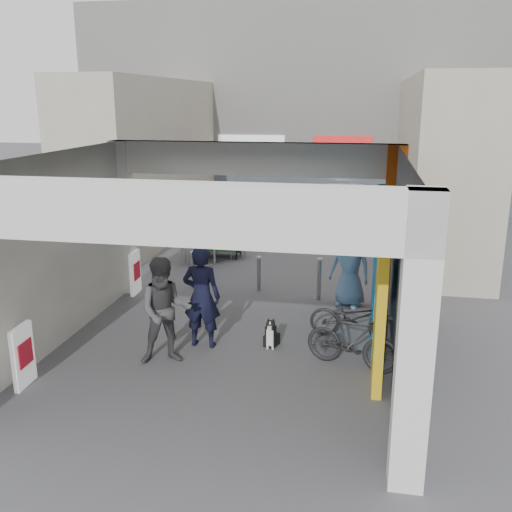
% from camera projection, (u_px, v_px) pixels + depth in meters
% --- Properties ---
extents(ground, '(90.00, 90.00, 0.00)m').
position_uv_depth(ground, '(233.00, 333.00, 11.06)').
color(ground, '#525257').
rests_on(ground, ground).
extents(arcade_canopy, '(6.40, 6.45, 6.40)m').
position_uv_depth(arcade_canopy, '(252.00, 227.00, 9.57)').
color(arcade_canopy, silver).
rests_on(arcade_canopy, ground).
extents(far_building, '(18.00, 4.08, 8.00)m').
position_uv_depth(far_building, '(309.00, 109.00, 23.25)').
color(far_building, silver).
rests_on(far_building, ground).
extents(plaza_bldg_left, '(2.00, 9.00, 5.00)m').
position_uv_depth(plaza_bldg_left, '(148.00, 160.00, 18.31)').
color(plaza_bldg_left, '#BAB29A').
rests_on(plaza_bldg_left, ground).
extents(plaza_bldg_right, '(2.00, 9.00, 5.00)m').
position_uv_depth(plaza_bldg_right, '(439.00, 166.00, 16.69)').
color(plaza_bldg_right, '#BAB29A').
rests_on(plaza_bldg_right, ground).
extents(bollard_left, '(0.09, 0.09, 0.88)m').
position_uv_depth(bollard_left, '(193.00, 270.00, 13.59)').
color(bollard_left, gray).
rests_on(bollard_left, ground).
extents(bollard_center, '(0.09, 0.09, 0.82)m').
position_uv_depth(bollard_center, '(259.00, 274.00, 13.39)').
color(bollard_center, gray).
rests_on(bollard_center, ground).
extents(bollard_right, '(0.09, 0.09, 0.95)m').
position_uv_depth(bollard_right, '(319.00, 279.00, 12.78)').
color(bollard_right, gray).
rests_on(bollard_right, ground).
extents(advert_board_near, '(0.12, 0.55, 1.00)m').
position_uv_depth(advert_board_near, '(23.00, 356.00, 8.90)').
color(advert_board_near, white).
rests_on(advert_board_near, ground).
extents(advert_board_far, '(0.12, 0.55, 1.00)m').
position_uv_depth(advert_board_far, '(135.00, 272.00, 13.19)').
color(advert_board_far, white).
rests_on(advert_board_far, ground).
extents(cafe_set, '(1.63, 1.31, 0.98)m').
position_uv_depth(cafe_set, '(213.00, 247.00, 16.06)').
color(cafe_set, '#A3A3A8').
rests_on(cafe_set, ground).
extents(produce_stand, '(1.34, 0.73, 0.88)m').
position_uv_depth(produce_stand, '(219.00, 245.00, 16.36)').
color(produce_stand, black).
rests_on(produce_stand, ground).
extents(crate_stack, '(0.54, 0.48, 0.56)m').
position_uv_depth(crate_stack, '(292.00, 230.00, 18.53)').
color(crate_stack, '#19581E').
rests_on(crate_stack, ground).
extents(border_collie, '(0.21, 0.42, 0.58)m').
position_uv_depth(border_collie, '(271.00, 335.00, 10.37)').
color(border_collie, black).
rests_on(border_collie, ground).
extents(man_with_dog, '(0.70, 0.47, 1.89)m').
position_uv_depth(man_with_dog, '(202.00, 297.00, 10.25)').
color(man_with_dog, black).
rests_on(man_with_dog, ground).
extents(man_back_turned, '(1.09, 0.98, 1.86)m').
position_uv_depth(man_back_turned, '(165.00, 311.00, 9.61)').
color(man_back_turned, '#444346').
rests_on(man_back_turned, ground).
extents(man_elderly, '(1.02, 0.83, 1.80)m').
position_uv_depth(man_elderly, '(350.00, 266.00, 12.32)').
color(man_elderly, '#608BBA').
rests_on(man_elderly, ground).
extents(man_crates, '(1.05, 0.54, 1.71)m').
position_uv_depth(man_crates, '(278.00, 213.00, 18.26)').
color(man_crates, black).
rests_on(man_crates, ground).
extents(bicycle_front, '(1.72, 0.76, 0.87)m').
position_uv_depth(bicycle_front, '(354.00, 317.00, 10.67)').
color(bicycle_front, black).
rests_on(bicycle_front, ground).
extents(bicycle_rear, '(1.68, 0.95, 0.97)m').
position_uv_depth(bicycle_rear, '(352.00, 340.00, 9.51)').
color(bicycle_rear, black).
rests_on(bicycle_rear, ground).
extents(white_van, '(4.52, 2.17, 1.49)m').
position_uv_depth(white_van, '(355.00, 201.00, 21.05)').
color(white_van, white).
rests_on(white_van, ground).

